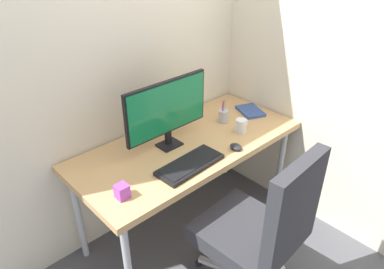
{
  "coord_description": "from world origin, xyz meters",
  "views": [
    {
      "loc": [
        -1.33,
        -1.46,
        1.94
      ],
      "look_at": [
        -0.03,
        -0.07,
        0.83
      ],
      "focal_mm": 33.57,
      "sensor_mm": 36.0,
      "label": 1
    }
  ],
  "objects_px": {
    "keyboard": "(190,164)",
    "notebook": "(251,111)",
    "monitor": "(167,109)",
    "pen_holder": "(223,116)",
    "mouse": "(236,147)",
    "desk_clamp_accessory": "(122,192)",
    "office_chair": "(261,229)",
    "coffee_mug": "(241,126)"
  },
  "relations": [
    {
      "from": "coffee_mug",
      "to": "desk_clamp_accessory",
      "type": "bearing_deg",
      "value": -178.42
    },
    {
      "from": "office_chair",
      "to": "pen_holder",
      "type": "height_order",
      "value": "office_chair"
    },
    {
      "from": "pen_holder",
      "to": "desk_clamp_accessory",
      "type": "height_order",
      "value": "pen_holder"
    },
    {
      "from": "monitor",
      "to": "mouse",
      "type": "xyz_separation_m",
      "value": [
        0.28,
        -0.33,
        -0.24
      ]
    },
    {
      "from": "keyboard",
      "to": "notebook",
      "type": "bearing_deg",
      "value": 14.11
    },
    {
      "from": "keyboard",
      "to": "pen_holder",
      "type": "height_order",
      "value": "pen_holder"
    },
    {
      "from": "mouse",
      "to": "desk_clamp_accessory",
      "type": "distance_m",
      "value": 0.78
    },
    {
      "from": "office_chair",
      "to": "notebook",
      "type": "height_order",
      "value": "office_chair"
    },
    {
      "from": "keyboard",
      "to": "coffee_mug",
      "type": "height_order",
      "value": "coffee_mug"
    },
    {
      "from": "pen_holder",
      "to": "monitor",
      "type": "bearing_deg",
      "value": 176.84
    },
    {
      "from": "mouse",
      "to": "notebook",
      "type": "height_order",
      "value": "mouse"
    },
    {
      "from": "office_chair",
      "to": "coffee_mug",
      "type": "distance_m",
      "value": 0.74
    },
    {
      "from": "pen_holder",
      "to": "keyboard",
      "type": "bearing_deg",
      "value": -156.14
    },
    {
      "from": "keyboard",
      "to": "mouse",
      "type": "height_order",
      "value": "mouse"
    },
    {
      "from": "mouse",
      "to": "coffee_mug",
      "type": "distance_m",
      "value": 0.22
    },
    {
      "from": "mouse",
      "to": "desk_clamp_accessory",
      "type": "bearing_deg",
      "value": -177.59
    },
    {
      "from": "mouse",
      "to": "notebook",
      "type": "relative_size",
      "value": 0.42
    },
    {
      "from": "pen_holder",
      "to": "notebook",
      "type": "relative_size",
      "value": 0.81
    },
    {
      "from": "keyboard",
      "to": "notebook",
      "type": "xyz_separation_m",
      "value": [
        0.8,
        0.2,
        -0.0
      ]
    },
    {
      "from": "pen_holder",
      "to": "coffee_mug",
      "type": "bearing_deg",
      "value": -96.66
    },
    {
      "from": "office_chair",
      "to": "keyboard",
      "type": "distance_m",
      "value": 0.53
    },
    {
      "from": "pen_holder",
      "to": "desk_clamp_accessory",
      "type": "xyz_separation_m",
      "value": [
        -0.98,
        -0.21,
        -0.01
      ]
    },
    {
      "from": "pen_holder",
      "to": "notebook",
      "type": "bearing_deg",
      "value": -8.53
    },
    {
      "from": "office_chair",
      "to": "mouse",
      "type": "relative_size",
      "value": 11.87
    },
    {
      "from": "monitor",
      "to": "keyboard",
      "type": "distance_m",
      "value": 0.36
    },
    {
      "from": "desk_clamp_accessory",
      "to": "monitor",
      "type": "bearing_deg",
      "value": 25.05
    },
    {
      "from": "mouse",
      "to": "desk_clamp_accessory",
      "type": "xyz_separation_m",
      "value": [
        -0.78,
        0.09,
        0.02
      ]
    },
    {
      "from": "office_chair",
      "to": "desk_clamp_accessory",
      "type": "height_order",
      "value": "office_chair"
    },
    {
      "from": "keyboard",
      "to": "desk_clamp_accessory",
      "type": "height_order",
      "value": "desk_clamp_accessory"
    },
    {
      "from": "desk_clamp_accessory",
      "to": "coffee_mug",
      "type": "bearing_deg",
      "value": 1.58
    },
    {
      "from": "pen_holder",
      "to": "coffee_mug",
      "type": "height_order",
      "value": "pen_holder"
    },
    {
      "from": "office_chair",
      "to": "keyboard",
      "type": "bearing_deg",
      "value": 100.41
    },
    {
      "from": "coffee_mug",
      "to": "mouse",
      "type": "bearing_deg",
      "value": -147.65
    },
    {
      "from": "notebook",
      "to": "desk_clamp_accessory",
      "type": "height_order",
      "value": "desk_clamp_accessory"
    },
    {
      "from": "monitor",
      "to": "notebook",
      "type": "bearing_deg",
      "value": -5.04
    },
    {
      "from": "mouse",
      "to": "coffee_mug",
      "type": "bearing_deg",
      "value": 41.51
    },
    {
      "from": "monitor",
      "to": "notebook",
      "type": "distance_m",
      "value": 0.78
    },
    {
      "from": "office_chair",
      "to": "desk_clamp_accessory",
      "type": "bearing_deg",
      "value": 136.21
    },
    {
      "from": "mouse",
      "to": "pen_holder",
      "type": "xyz_separation_m",
      "value": [
        0.21,
        0.3,
        0.03
      ]
    },
    {
      "from": "mouse",
      "to": "keyboard",
      "type": "bearing_deg",
      "value": 179.32
    },
    {
      "from": "monitor",
      "to": "pen_holder",
      "type": "relative_size",
      "value": 3.53
    },
    {
      "from": "keyboard",
      "to": "desk_clamp_accessory",
      "type": "xyz_separation_m",
      "value": [
        -0.44,
        0.03,
        0.03
      ]
    }
  ]
}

